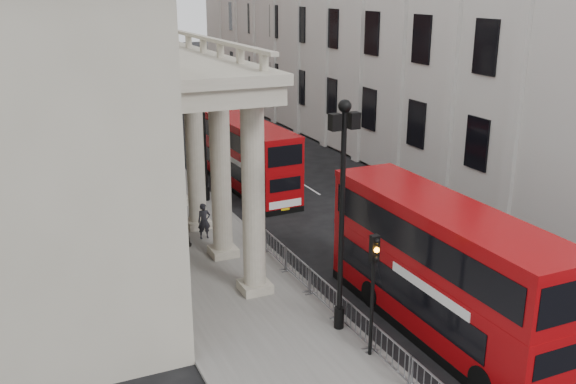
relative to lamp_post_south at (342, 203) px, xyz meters
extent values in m
cube|color=slate|center=(-2.40, 26.00, -4.85)|extent=(6.00, 140.00, 0.12)
cube|color=slate|center=(14.10, 26.00, -4.85)|extent=(3.00, 140.00, 0.12)
cube|color=slate|center=(0.55, 26.00, -4.84)|extent=(0.20, 140.00, 0.14)
cube|color=#9F9986|center=(-9.90, 14.00, 1.09)|extent=(9.00, 28.00, 12.00)
cube|color=#60605E|center=(6.60, 88.00, -0.91)|extent=(8.00, 8.00, 8.00)
cylinder|color=black|center=(0.00, 0.00, -4.39)|extent=(0.36, 0.36, 0.80)
cylinder|color=black|center=(0.00, 0.00, -0.79)|extent=(0.18, 0.18, 8.00)
sphere|color=black|center=(0.00, 0.00, 3.31)|extent=(0.44, 0.44, 0.44)
cube|color=black|center=(0.35, 0.00, 2.81)|extent=(0.35, 0.35, 0.55)
cube|color=black|center=(-0.35, 0.00, 2.81)|extent=(0.35, 0.35, 0.55)
cylinder|color=black|center=(0.00, 16.00, -4.39)|extent=(0.36, 0.36, 0.80)
cylinder|color=black|center=(0.00, 16.00, -0.79)|extent=(0.18, 0.18, 8.00)
sphere|color=black|center=(0.00, 16.00, 3.31)|extent=(0.44, 0.44, 0.44)
cube|color=black|center=(0.35, 16.00, 2.81)|extent=(0.35, 0.35, 0.55)
cube|color=black|center=(-0.35, 16.00, 2.81)|extent=(0.35, 0.35, 0.55)
cylinder|color=black|center=(0.00, 32.00, -4.39)|extent=(0.36, 0.36, 0.80)
cylinder|color=black|center=(0.00, 32.00, -0.79)|extent=(0.18, 0.18, 8.00)
sphere|color=black|center=(0.00, 32.00, 3.31)|extent=(0.44, 0.44, 0.44)
cube|color=black|center=(0.35, 32.00, 2.81)|extent=(0.35, 0.35, 0.55)
cube|color=black|center=(-0.35, 32.00, 2.81)|extent=(0.35, 0.35, 0.55)
cylinder|color=black|center=(0.10, -2.00, -3.09)|extent=(0.12, 0.12, 3.40)
cube|color=black|center=(0.10, -2.00, -0.94)|extent=(0.28, 0.22, 0.90)
sphere|color=black|center=(0.10, -2.13, -0.64)|extent=(0.18, 0.18, 0.18)
sphere|color=orange|center=(0.10, -2.13, -0.94)|extent=(0.18, 0.18, 0.18)
sphere|color=black|center=(0.10, -2.13, -1.24)|extent=(0.18, 0.18, 0.18)
cube|color=gray|center=(0.25, -2.95, -4.24)|extent=(0.50, 2.30, 1.10)
cube|color=gray|center=(0.25, -0.60, -4.24)|extent=(0.50, 2.30, 1.10)
cube|color=gray|center=(0.25, 1.75, -4.24)|extent=(0.50, 2.30, 1.10)
cube|color=gray|center=(0.25, 4.10, -4.24)|extent=(0.50, 2.30, 1.10)
cube|color=gray|center=(0.25, 6.45, -4.24)|extent=(0.50, 2.30, 1.10)
cube|color=#92060A|center=(3.26, -1.45, -3.49)|extent=(2.64, 11.04, 2.10)
cube|color=#92060A|center=(3.26, -1.45, -1.31)|extent=(2.64, 11.04, 1.84)
cube|color=#92060A|center=(3.26, -1.45, -0.26)|extent=(2.69, 11.09, 0.26)
cube|color=black|center=(3.26, -1.45, -4.73)|extent=(2.67, 11.04, 0.37)
cube|color=black|center=(3.26, -1.45, -3.23)|extent=(2.70, 8.94, 1.05)
cube|color=black|center=(3.26, -1.45, -1.20)|extent=(2.71, 10.41, 1.16)
cylinder|color=black|center=(2.08, -5.29, -4.39)|extent=(0.34, 1.05, 1.05)
cylinder|color=black|center=(4.46, -5.28, -4.39)|extent=(0.34, 1.05, 1.05)
cylinder|color=black|center=(2.07, 1.13, -4.39)|extent=(0.34, 1.05, 1.05)
cylinder|color=black|center=(4.45, 1.13, -4.39)|extent=(0.34, 1.05, 1.05)
cube|color=#96060A|center=(3.09, 17.06, -3.66)|extent=(2.72, 9.83, 1.86)
cube|color=#96060A|center=(3.09, 17.06, -1.73)|extent=(2.72, 9.83, 1.62)
cube|color=#96060A|center=(3.09, 17.06, -0.81)|extent=(2.76, 9.86, 0.23)
cube|color=black|center=(3.09, 17.06, -4.75)|extent=(2.74, 9.83, 0.32)
cube|color=black|center=(3.09, 17.06, -3.43)|extent=(2.70, 7.97, 0.93)
cube|color=black|center=(3.09, 17.06, -1.64)|extent=(2.75, 9.27, 1.02)
cube|color=white|center=(3.29, 12.20, -4.31)|extent=(1.95, 0.14, 0.42)
cube|color=yellow|center=(3.29, 12.19, -4.61)|extent=(0.51, 0.06, 0.12)
cylinder|color=black|center=(2.18, 13.63, -4.45)|extent=(0.33, 0.94, 0.93)
cylinder|color=black|center=(4.28, 13.72, -4.45)|extent=(0.33, 0.94, 0.93)
cylinder|color=black|center=(1.95, 19.28, -4.45)|extent=(0.33, 0.94, 0.93)
cylinder|color=black|center=(4.04, 19.37, -4.45)|extent=(0.33, 0.94, 0.93)
imported|color=black|center=(-1.86, 10.36, -3.90)|extent=(0.65, 0.44, 1.77)
imported|color=black|center=(-3.16, 9.78, -3.83)|extent=(0.94, 0.73, 1.92)
imported|color=black|center=(-2.37, 15.03, -3.92)|extent=(0.95, 0.72, 1.75)
camera|label=1|loc=(-10.15, -18.08, 7.01)|focal=40.00mm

